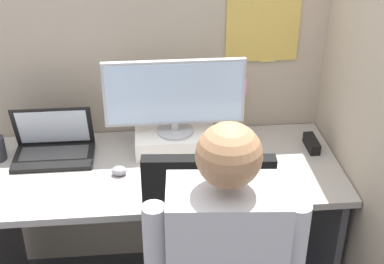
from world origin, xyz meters
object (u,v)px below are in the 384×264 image
object	(u,v)px
laptop	(54,147)
carrot_toy	(163,187)
stapler	(312,144)
monitor	(174,96)
paper_box	(175,140)

from	to	relation	value
laptop	carrot_toy	size ratio (longest dim) A/B	2.47
stapler	laptop	bearing A→B (deg)	178.21
monitor	carrot_toy	world-z (taller)	monitor
paper_box	stapler	world-z (taller)	paper_box
monitor	laptop	size ratio (longest dim) A/B	1.77
laptop	carrot_toy	xyz separation A→B (m)	(0.46, -0.31, -0.02)
paper_box	stapler	xyz separation A→B (m)	(0.60, -0.05, -0.02)
monitor	stapler	bearing A→B (deg)	-5.33
laptop	monitor	bearing A→B (deg)	2.27
paper_box	laptop	xyz separation A→B (m)	(-0.53, -0.02, 0.00)
paper_box	monitor	distance (m)	0.22
monitor	stapler	distance (m)	0.65
monitor	carrot_toy	xyz separation A→B (m)	(-0.07, -0.33, -0.23)
monitor	laptop	bearing A→B (deg)	-177.73
monitor	stapler	size ratio (longest dim) A/B	4.48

